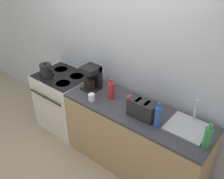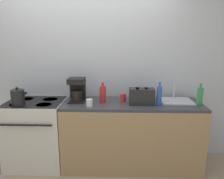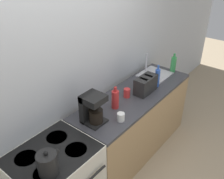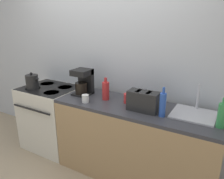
{
  "view_description": "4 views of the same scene",
  "coord_description": "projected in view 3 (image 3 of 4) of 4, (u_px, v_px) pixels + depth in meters",
  "views": [
    {
      "loc": [
        1.88,
        -1.68,
        2.62
      ],
      "look_at": [
        0.27,
        0.32,
        1.02
      ],
      "focal_mm": 40.0,
      "sensor_mm": 36.0,
      "label": 1
    },
    {
      "loc": [
        0.47,
        -2.45,
        1.7
      ],
      "look_at": [
        0.38,
        0.38,
        1.06
      ],
      "focal_mm": 35.0,
      "sensor_mm": 36.0,
      "label": 2
    },
    {
      "loc": [
        -1.57,
        -1.11,
        2.5
      ],
      "look_at": [
        0.3,
        0.4,
        1.08
      ],
      "focal_mm": 40.0,
      "sensor_mm": 36.0,
      "label": 3
    },
    {
      "loc": [
        1.52,
        -1.73,
        1.82
      ],
      "look_at": [
        0.32,
        0.36,
        1.02
      ],
      "focal_mm": 35.0,
      "sensor_mm": 36.0,
      "label": 4
    }
  ],
  "objects": [
    {
      "name": "coffee_maker",
      "position": [
        92.0,
        108.0,
        2.51
      ],
      "size": [
        0.21,
        0.22,
        0.32
      ],
      "color": "black",
      "rests_on": "counter_block"
    },
    {
      "name": "wall_back",
      "position": [
        73.0,
        75.0,
        2.62
      ],
      "size": [
        8.0,
        0.05,
        2.6
      ],
      "color": "silver",
      "rests_on": "ground_plane"
    },
    {
      "name": "bottle_blue",
      "position": [
        157.0,
        78.0,
        3.16
      ],
      "size": [
        0.06,
        0.06,
        0.3
      ],
      "color": "#2D56B7",
      "rests_on": "counter_block"
    },
    {
      "name": "counter_block",
      "position": [
        134.0,
        123.0,
        3.29
      ],
      "size": [
        1.81,
        0.61,
        0.9
      ],
      "color": "tan",
      "rests_on": "ground_plane"
    },
    {
      "name": "cup_white",
      "position": [
        121.0,
        117.0,
        2.58
      ],
      "size": [
        0.08,
        0.08,
        0.09
      ],
      "color": "white",
      "rests_on": "counter_block"
    },
    {
      "name": "toaster",
      "position": [
        146.0,
        85.0,
        3.04
      ],
      "size": [
        0.32,
        0.16,
        0.21
      ],
      "color": "black",
      "rests_on": "counter_block"
    },
    {
      "name": "bottle_red",
      "position": [
        115.0,
        99.0,
        2.75
      ],
      "size": [
        0.08,
        0.08,
        0.26
      ],
      "color": "#B72828",
      "rests_on": "counter_block"
    },
    {
      "name": "kettle",
      "position": [
        48.0,
        164.0,
        1.96
      ],
      "size": [
        0.21,
        0.17,
        0.23
      ],
      "color": "black",
      "rests_on": "stove"
    },
    {
      "name": "sink_tray",
      "position": [
        154.0,
        74.0,
        3.49
      ],
      "size": [
        0.41,
        0.38,
        0.28
      ],
      "color": "#B7B7BC",
      "rests_on": "counter_block"
    },
    {
      "name": "bottle_green",
      "position": [
        173.0,
        64.0,
        3.53
      ],
      "size": [
        0.08,
        0.08,
        0.28
      ],
      "color": "#338C47",
      "rests_on": "counter_block"
    },
    {
      "name": "cup_red",
      "position": [
        127.0,
        93.0,
        2.97
      ],
      "size": [
        0.08,
        0.08,
        0.11
      ],
      "color": "red",
      "rests_on": "counter_block"
    }
  ]
}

